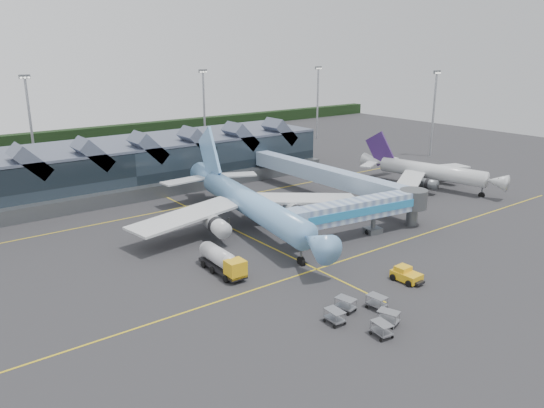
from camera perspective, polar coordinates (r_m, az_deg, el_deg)
ground at (r=76.74m, az=0.82°, el=-5.12°), size 260.00×260.00×0.00m
taxi_stripes at (r=84.32m, az=-3.38°, el=-3.11°), size 120.00×60.00×0.01m
tree_line_far at (r=173.82m, az=-22.30°, el=6.64°), size 260.00×4.00×4.00m
terminal at (r=112.99m, az=-16.29°, el=3.92°), size 90.00×22.25×12.52m
light_masts at (r=136.42m, az=-8.65°, el=9.72°), size 132.40×42.56×22.45m
main_airliner at (r=85.12m, az=-2.59°, el=0.17°), size 39.52×45.97×14.81m
regional_jet at (r=115.44m, az=16.34°, el=3.44°), size 28.46×31.51×10.86m
jet_bridge at (r=83.46m, az=10.35°, el=-0.46°), size 26.22×7.09×6.14m
fuel_truck at (r=69.68m, az=-5.51°, el=-5.96°), size 2.96×9.42×3.15m
pushback_tug at (r=69.34m, az=14.23°, el=-7.39°), size 2.71×4.16×1.80m
baggage_carts at (r=59.06m, az=9.99°, el=-11.47°), size 7.64×8.51×1.54m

